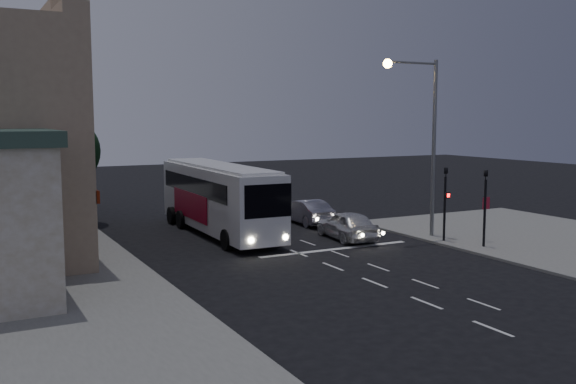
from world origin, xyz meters
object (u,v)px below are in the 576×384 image
traffic_signal_side (485,198)px  tour_bus (219,197)px  car_sedan_c (224,189)px  traffic_signal_main (445,195)px  streetlight (424,127)px  regulatory_sign (485,212)px  street_tree (64,148)px  car_sedan_b (253,200)px  car_sedan_a (307,212)px  car_suv (347,225)px

traffic_signal_side → tour_bus: bearing=135.3°
car_sedan_c → traffic_signal_main: (3.32, -20.99, 1.61)m
streetlight → tour_bus: bearing=144.7°
car_sedan_c → regulatory_sign: 22.59m
street_tree → regulatory_sign: bearing=-41.1°
car_sedan_b → streetlight: (3.53, -13.21, 5.02)m
streetlight → street_tree: 20.19m
car_sedan_a → car_sedan_b: bearing=-82.4°
traffic_signal_side → streetlight: bearing=105.7°
car_suv → car_sedan_b: 11.61m
car_sedan_c → street_tree: size_ratio=0.94×
car_sedan_b → streetlight: streetlight is taller
traffic_signal_side → streetlight: (-0.96, 3.40, 3.31)m
regulatory_sign → car_sedan_c: bearing=102.9°
car_sedan_b → traffic_signal_main: (3.79, -14.63, 1.71)m
car_sedan_c → traffic_signal_side: size_ratio=1.42×
car_sedan_b → street_tree: bearing=12.8°
regulatory_sign → streetlight: streetlight is taller
car_suv → traffic_signal_side: bearing=138.0°
traffic_signal_side → street_tree: bearing=135.5°
tour_bus → streetlight: bearing=-34.1°
car_suv → street_tree: 16.87m
traffic_signal_main → traffic_signal_side: bearing=-70.5°
car_sedan_b → traffic_signal_main: size_ratio=1.20×
car_sedan_c → traffic_signal_main: bearing=93.1°
tour_bus → regulatory_sign: (10.70, -8.62, -0.43)m
car_sedan_c → street_tree: 14.66m
car_sedan_a → street_tree: street_tree is taller
car_sedan_b → streetlight: size_ratio=0.55×
car_suv → streetlight: (3.53, -1.60, 4.98)m
car_sedan_c → street_tree: (-12.49, -6.75, 3.69)m
car_sedan_b → traffic_signal_side: size_ratio=1.20×
car_sedan_a → car_sedan_b: car_sedan_a is taller
car_sedan_b → street_tree: (-12.02, -0.38, 3.78)m
tour_bus → traffic_signal_side: bearing=-43.5°
car_sedan_c → car_sedan_a: bearing=84.6°
car_suv → streetlight: streetlight is taller
car_suv → regulatory_sign: (5.49, -4.04, 0.84)m
car_sedan_a → traffic_signal_side: size_ratio=1.07×
car_suv → car_sedan_c: bearing=-85.4°
car_sedan_c → traffic_signal_side: 23.38m
car_suv → regulatory_sign: regulatory_sign is taller
streetlight → car_suv: bearing=155.6°
tour_bus → street_tree: (-6.81, 6.64, 2.48)m
car_sedan_c → traffic_signal_side: (4.02, -22.97, 1.61)m
tour_bus → street_tree: size_ratio=1.97×
car_sedan_c → streetlight: 20.41m
car_suv → streetlight: 6.31m
traffic_signal_side → street_tree: size_ratio=0.66×
streetlight → car_sedan_a: bearing=113.5°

